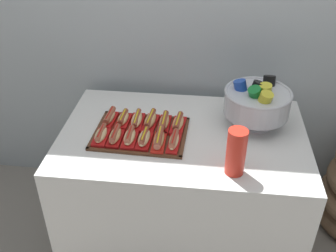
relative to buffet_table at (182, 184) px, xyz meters
name	(u,v)px	position (x,y,z in m)	size (l,w,h in m)	color
ground_plane	(181,230)	(0.00, 0.00, -0.39)	(10.00, 10.00, 0.00)	gray
buffet_table	(182,184)	(0.00, 0.00, 0.00)	(1.30, 0.83, 0.75)	white
serving_tray	(141,134)	(-0.22, -0.03, 0.36)	(0.49, 0.38, 0.01)	#56331E
hot_dog_0	(101,135)	(-0.41, -0.11, 0.39)	(0.07, 0.15, 0.06)	red
hot_dog_1	(115,136)	(-0.34, -0.11, 0.39)	(0.07, 0.16, 0.06)	#B21414
hot_dog_2	(130,137)	(-0.26, -0.12, 0.39)	(0.07, 0.15, 0.06)	red
hot_dog_3	(144,138)	(-0.19, -0.12, 0.39)	(0.08, 0.16, 0.06)	#B21414
hot_dog_4	(159,139)	(-0.11, -0.12, 0.39)	(0.06, 0.18, 0.06)	red
hot_dog_5	(174,141)	(-0.04, -0.12, 0.39)	(0.07, 0.17, 0.06)	red
hot_dog_6	(110,117)	(-0.41, 0.05, 0.39)	(0.07, 0.16, 0.06)	red
hot_dog_7	(123,119)	(-0.33, 0.05, 0.39)	(0.07, 0.15, 0.06)	red
hot_dog_8	(137,120)	(-0.26, 0.05, 0.39)	(0.07, 0.18, 0.06)	#B21414
hot_dog_9	(150,121)	(-0.18, 0.05, 0.39)	(0.08, 0.18, 0.06)	#B21414
hot_dog_10	(164,122)	(-0.11, 0.04, 0.39)	(0.06, 0.18, 0.06)	#B21414
hot_dog_11	(178,123)	(-0.03, 0.04, 0.39)	(0.08, 0.18, 0.06)	red
punch_bowl	(257,101)	(0.38, 0.13, 0.50)	(0.35, 0.35, 0.26)	silver
cup_stack	(236,152)	(0.26, -0.29, 0.47)	(0.09, 0.09, 0.23)	red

